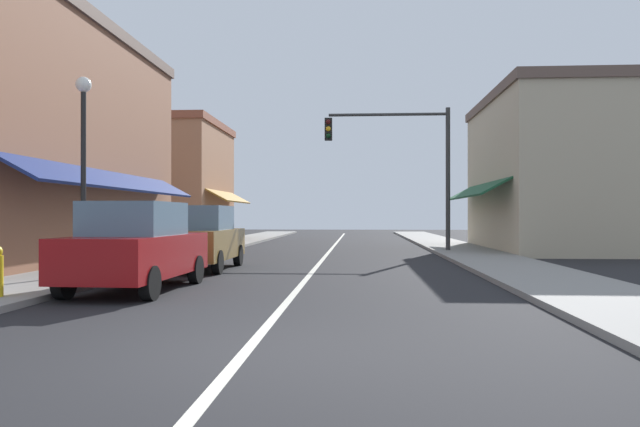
# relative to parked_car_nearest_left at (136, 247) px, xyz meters

# --- Properties ---
(ground_plane) EXTENTS (80.00, 80.00, 0.00)m
(ground_plane) POSITION_rel_parked_car_nearest_left_xyz_m (3.18, 12.66, -0.88)
(ground_plane) COLOR black
(sidewalk_left) EXTENTS (2.60, 56.00, 0.12)m
(sidewalk_left) POSITION_rel_parked_car_nearest_left_xyz_m (-2.32, 12.66, -0.82)
(sidewalk_left) COLOR gray
(sidewalk_left) RESTS_ON ground
(sidewalk_right) EXTENTS (2.60, 56.00, 0.12)m
(sidewalk_right) POSITION_rel_parked_car_nearest_left_xyz_m (8.68, 12.66, -0.82)
(sidewalk_right) COLOR gray
(sidewalk_right) RESTS_ON ground
(lane_center_stripe) EXTENTS (0.14, 52.00, 0.01)m
(lane_center_stripe) POSITION_rel_parked_car_nearest_left_xyz_m (3.18, 12.66, -0.88)
(lane_center_stripe) COLOR silver
(lane_center_stripe) RESTS_ON ground
(storefront_left_block) EXTENTS (5.98, 14.20, 7.79)m
(storefront_left_block) POSITION_rel_parked_car_nearest_left_xyz_m (-5.95, 6.66, 3.02)
(storefront_left_block) COLOR #8E5B42
(storefront_left_block) RESTS_ON ground
(storefront_right_block) EXTENTS (6.81, 10.20, 6.67)m
(storefront_right_block) POSITION_rel_parked_car_nearest_left_xyz_m (12.73, 14.66, 2.46)
(storefront_right_block) COLOR #BCAD8E
(storefront_right_block) RESTS_ON ground
(storefront_far_left) EXTENTS (7.22, 8.20, 6.90)m
(storefront_far_left) POSITION_rel_parked_car_nearest_left_xyz_m (-6.57, 22.66, 2.58)
(storefront_far_left) COLOR #9E6B4C
(storefront_far_left) RESTS_ON ground
(parked_car_nearest_left) EXTENTS (1.88, 4.15, 1.77)m
(parked_car_nearest_left) POSITION_rel_parked_car_nearest_left_xyz_m (0.00, 0.00, 0.00)
(parked_car_nearest_left) COLOR maroon
(parked_car_nearest_left) RESTS_ON ground
(parked_car_second_left) EXTENTS (1.80, 4.11, 1.77)m
(parked_car_second_left) POSITION_rel_parked_car_nearest_left_xyz_m (0.02, 4.76, 0.00)
(parked_car_second_left) COLOR brown
(parked_car_second_left) RESTS_ON ground
(traffic_signal_mast_arm) EXTENTS (5.03, 0.50, 5.83)m
(traffic_signal_mast_arm) POSITION_rel_parked_car_nearest_left_xyz_m (6.28, 12.70, 3.10)
(traffic_signal_mast_arm) COLOR #333333
(traffic_signal_mast_arm) RESTS_ON ground
(street_lamp_left_near) EXTENTS (0.36, 0.36, 4.71)m
(street_lamp_left_near) POSITION_rel_parked_car_nearest_left_xyz_m (-1.94, 1.82, 2.30)
(street_lamp_left_near) COLOR black
(street_lamp_left_near) RESTS_ON ground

